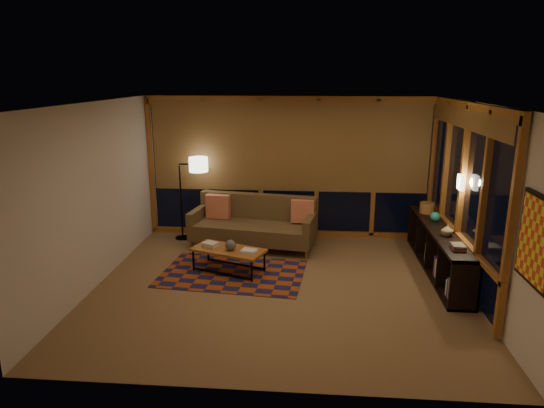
# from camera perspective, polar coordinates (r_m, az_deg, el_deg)

# --- Properties ---
(floor) EXTENTS (5.50, 5.00, 0.01)m
(floor) POSITION_cam_1_polar(r_m,az_deg,el_deg) (7.37, 0.94, -9.67)
(floor) COLOR #866044
(floor) RESTS_ON ground
(ceiling) EXTENTS (5.50, 5.00, 0.01)m
(ceiling) POSITION_cam_1_polar(r_m,az_deg,el_deg) (6.72, 1.04, 11.78)
(ceiling) COLOR silver
(ceiling) RESTS_ON walls
(walls) EXTENTS (5.51, 5.01, 2.70)m
(walls) POSITION_cam_1_polar(r_m,az_deg,el_deg) (6.92, 0.99, 0.55)
(walls) COLOR silver
(walls) RESTS_ON floor
(window_wall_back) EXTENTS (5.30, 0.16, 2.60)m
(window_wall_back) POSITION_cam_1_polar(r_m,az_deg,el_deg) (9.29, 1.99, 4.24)
(window_wall_back) COLOR #B0762D
(window_wall_back) RESTS_ON walls
(window_wall_right) EXTENTS (0.16, 3.70, 2.60)m
(window_wall_right) POSITION_cam_1_polar(r_m,az_deg,el_deg) (7.82, 21.31, 1.19)
(window_wall_right) COLOR #B0762D
(window_wall_right) RESTS_ON walls
(wall_art) EXTENTS (0.06, 0.74, 0.94)m
(wall_art) POSITION_cam_1_polar(r_m,az_deg,el_deg) (5.59, 28.58, -3.78)
(wall_art) COLOR red
(wall_art) RESTS_ON walls
(wall_sconce) EXTENTS (0.12, 0.18, 0.22)m
(wall_sconce) POSITION_cam_1_polar(r_m,az_deg,el_deg) (7.62, 21.32, 2.40)
(wall_sconce) COLOR silver
(wall_sconce) RESTS_ON walls
(sofa) EXTENTS (2.34, 1.25, 0.91)m
(sofa) POSITION_cam_1_polar(r_m,az_deg,el_deg) (8.84, -2.26, -2.28)
(sofa) COLOR brown
(sofa) RESTS_ON floor
(pillow_left) EXTENTS (0.46, 0.20, 0.44)m
(pillow_left) POSITION_cam_1_polar(r_m,az_deg,el_deg) (9.13, -6.37, -0.36)
(pillow_left) COLOR red
(pillow_left) RESTS_ON sofa
(pillow_right) EXTENTS (0.42, 0.15, 0.41)m
(pillow_right) POSITION_cam_1_polar(r_m,az_deg,el_deg) (8.77, 3.61, -1.04)
(pillow_right) COLOR red
(pillow_right) RESTS_ON sofa
(area_rug) EXTENTS (2.36, 1.69, 0.01)m
(area_rug) POSITION_cam_1_polar(r_m,az_deg,el_deg) (7.84, -4.64, -8.13)
(area_rug) COLOR #933E15
(area_rug) RESTS_ON floor
(coffee_table) EXTENTS (1.27, 0.90, 0.38)m
(coffee_table) POSITION_cam_1_polar(r_m,az_deg,el_deg) (7.86, -5.10, -6.59)
(coffee_table) COLOR #B0762D
(coffee_table) RESTS_ON floor
(book_stack_a) EXTENTS (0.27, 0.25, 0.06)m
(book_stack_a) POSITION_cam_1_polar(r_m,az_deg,el_deg) (7.94, -7.24, -4.73)
(book_stack_a) COLOR silver
(book_stack_a) RESTS_ON coffee_table
(book_stack_b) EXTENTS (0.30, 0.27, 0.05)m
(book_stack_b) POSITION_cam_1_polar(r_m,az_deg,el_deg) (7.63, -2.69, -5.48)
(book_stack_b) COLOR silver
(book_stack_b) RESTS_ON coffee_table
(ceramic_pot) EXTENTS (0.23, 0.23, 0.17)m
(ceramic_pot) POSITION_cam_1_polar(r_m,az_deg,el_deg) (7.71, -4.93, -4.82)
(ceramic_pot) COLOR black
(ceramic_pot) RESTS_ON coffee_table
(floor_lamp) EXTENTS (0.55, 0.37, 1.61)m
(floor_lamp) POSITION_cam_1_polar(r_m,az_deg,el_deg) (9.39, -10.67, 0.68)
(floor_lamp) COLOR black
(floor_lamp) RESTS_ON floor
(bookshelf) EXTENTS (0.40, 2.90, 0.72)m
(bookshelf) POSITION_cam_1_polar(r_m,az_deg,el_deg) (8.25, 18.97, -5.09)
(bookshelf) COLOR black
(bookshelf) RESTS_ON floor
(basket) EXTENTS (0.29, 0.29, 0.19)m
(basket) POSITION_cam_1_polar(r_m,az_deg,el_deg) (8.92, 17.77, -0.43)
(basket) COLOR #AC743E
(basket) RESTS_ON bookshelf
(teal_bowl) EXTENTS (0.17, 0.17, 0.16)m
(teal_bowl) POSITION_cam_1_polar(r_m,az_deg,el_deg) (8.45, 18.64, -1.43)
(teal_bowl) COLOR #228477
(teal_bowl) RESTS_ON bookshelf
(vase) EXTENTS (0.20, 0.20, 0.18)m
(vase) POSITION_cam_1_polar(r_m,az_deg,el_deg) (7.75, 19.92, -2.90)
(vase) COLOR tan
(vase) RESTS_ON bookshelf
(shelf_book_stack) EXTENTS (0.21, 0.25, 0.06)m
(shelf_book_stack) POSITION_cam_1_polar(r_m,az_deg,el_deg) (7.24, 21.04, -4.75)
(shelf_book_stack) COLOR silver
(shelf_book_stack) RESTS_ON bookshelf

